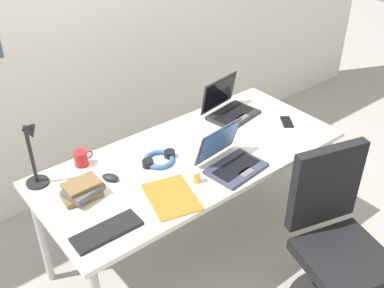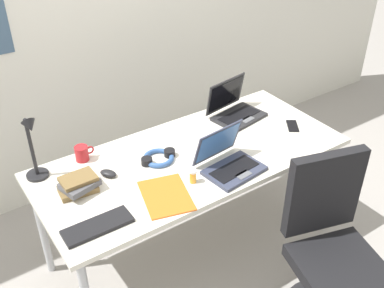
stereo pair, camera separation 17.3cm
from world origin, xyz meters
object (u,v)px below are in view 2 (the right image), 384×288
at_px(computer_mouse, 108,173).
at_px(headphones, 158,158).
at_px(laptop_near_mouse, 235,110).
at_px(pill_bottle, 193,176).
at_px(laptop_front_left, 229,162).
at_px(paper_folder_back_left, 166,196).
at_px(desk_lamp, 33,149).
at_px(office_chair, 331,260).
at_px(cell_phone, 292,126).
at_px(external_keyboard, 98,226).
at_px(coffee_mug, 82,153).
at_px(book_stack, 79,185).

xyz_separation_m(computer_mouse, headphones, (0.30, -0.02, -0.00)).
bearing_deg(laptop_near_mouse, pill_bottle, -145.62).
bearing_deg(headphones, laptop_near_mouse, 12.53).
distance_m(laptop_front_left, computer_mouse, 0.66).
bearing_deg(paper_folder_back_left, pill_bottle, 6.01).
xyz_separation_m(desk_lamp, office_chair, (1.14, -1.09, -0.54)).
distance_m(desk_lamp, cell_phone, 1.57).
bearing_deg(external_keyboard, paper_folder_back_left, 3.05).
relative_size(external_keyboard, coffee_mug, 2.92).
distance_m(pill_bottle, coffee_mug, 0.66).
bearing_deg(book_stack, laptop_near_mouse, 7.91).
relative_size(computer_mouse, pill_bottle, 1.22).
relative_size(laptop_front_left, office_chair, 0.35).
bearing_deg(laptop_front_left, paper_folder_back_left, -178.90).
bearing_deg(laptop_front_left, pill_bottle, 177.29).
distance_m(desk_lamp, book_stack, 0.30).
height_order(laptop_front_left, cell_phone, laptop_front_left).
distance_m(desk_lamp, laptop_front_left, 1.04).
height_order(cell_phone, headphones, headphones).
height_order(laptop_front_left, laptop_near_mouse, laptop_near_mouse).
xyz_separation_m(external_keyboard, pill_bottle, (0.56, 0.04, 0.03)).
height_order(computer_mouse, office_chair, office_chair).
xyz_separation_m(external_keyboard, office_chair, (1.04, -0.57, -0.35)).
xyz_separation_m(external_keyboard, paper_folder_back_left, (0.38, 0.02, -0.01)).
bearing_deg(office_chair, paper_folder_back_left, 138.26).
bearing_deg(desk_lamp, computer_mouse, -29.72).
height_order(desk_lamp, laptop_near_mouse, desk_lamp).
relative_size(paper_folder_back_left, coffee_mug, 2.74).
height_order(external_keyboard, book_stack, book_stack).
bearing_deg(headphones, pill_bottle, -80.31).
height_order(book_stack, coffee_mug, coffee_mug).
distance_m(cell_phone, headphones, 0.91).
distance_m(laptop_near_mouse, headphones, 0.69).
bearing_deg(coffee_mug, book_stack, -116.41).
height_order(desk_lamp, headphones, desk_lamp).
bearing_deg(laptop_near_mouse, computer_mouse, -172.65).
distance_m(paper_folder_back_left, coffee_mug, 0.59).
height_order(cell_phone, pill_bottle, pill_bottle).
height_order(laptop_front_left, coffee_mug, laptop_front_left).
relative_size(laptop_front_left, headphones, 1.61).
height_order(laptop_near_mouse, pill_bottle, laptop_near_mouse).
xyz_separation_m(laptop_near_mouse, pill_bottle, (-0.62, -0.43, -0.01)).
bearing_deg(desk_lamp, cell_phone, -13.70).
xyz_separation_m(desk_lamp, cell_phone, (1.51, -0.37, -0.19)).
distance_m(book_stack, office_chair, 1.39).
xyz_separation_m(headphones, office_chair, (0.52, -0.88, -0.36)).
height_order(external_keyboard, paper_folder_back_left, external_keyboard).
distance_m(laptop_front_left, book_stack, 0.81).
height_order(laptop_near_mouse, computer_mouse, laptop_near_mouse).
bearing_deg(external_keyboard, cell_phone, 6.69).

